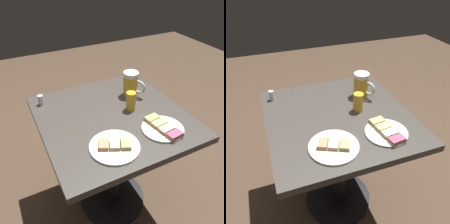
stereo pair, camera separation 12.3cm
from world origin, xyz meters
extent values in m
plane|color=#4C3828|center=(0.00, 0.00, 0.00)|extent=(6.00, 6.00, 0.00)
cylinder|color=black|center=(0.00, 0.00, 0.01)|extent=(0.44, 0.44, 0.01)
cylinder|color=black|center=(0.00, 0.00, 0.35)|extent=(0.09, 0.09, 0.68)
cube|color=#423D38|center=(0.00, 0.00, 0.69)|extent=(0.75, 0.77, 0.04)
cylinder|color=white|center=(0.16, -0.22, 0.72)|extent=(0.21, 0.21, 0.01)
cube|color=#9E7547|center=(0.17, -0.29, 0.73)|extent=(0.08, 0.06, 0.01)
cube|color=#BC4C70|center=(0.17, -0.29, 0.74)|extent=(0.08, 0.05, 0.01)
cube|color=#9E7547|center=(0.17, -0.24, 0.73)|extent=(0.08, 0.06, 0.01)
cube|color=white|center=(0.17, -0.24, 0.74)|extent=(0.08, 0.05, 0.01)
cube|color=#9E7547|center=(0.16, -0.19, 0.73)|extent=(0.08, 0.06, 0.01)
cube|color=#EFE07A|center=(0.16, -0.19, 0.74)|extent=(0.08, 0.05, 0.01)
cube|color=#9E7547|center=(0.16, -0.14, 0.73)|extent=(0.08, 0.06, 0.01)
cube|color=#ADC66B|center=(0.16, -0.14, 0.74)|extent=(0.08, 0.05, 0.01)
cylinder|color=white|center=(-0.10, -0.23, 0.72)|extent=(0.23, 0.23, 0.01)
cube|color=#9E7547|center=(-0.15, -0.20, 0.73)|extent=(0.07, 0.08, 0.01)
cube|color=#EA8E66|center=(-0.15, -0.20, 0.74)|extent=(0.07, 0.08, 0.01)
cube|color=#9E7547|center=(-0.10, -0.23, 0.73)|extent=(0.07, 0.08, 0.01)
cube|color=white|center=(-0.10, -0.23, 0.74)|extent=(0.07, 0.08, 0.01)
cube|color=#9E7547|center=(-0.06, -0.25, 0.73)|extent=(0.07, 0.08, 0.01)
cube|color=#ADC66B|center=(-0.06, -0.25, 0.74)|extent=(0.07, 0.08, 0.01)
cylinder|color=gold|center=(0.20, 0.14, 0.77)|extent=(0.09, 0.09, 0.12)
cylinder|color=white|center=(0.20, 0.14, 0.84)|extent=(0.09, 0.09, 0.02)
torus|color=silver|center=(0.22, 0.10, 0.78)|extent=(0.05, 0.08, 0.08)
cylinder|color=gold|center=(0.12, 0.01, 0.76)|extent=(0.05, 0.05, 0.10)
cylinder|color=silver|center=(-0.31, 0.28, 0.74)|extent=(0.03, 0.03, 0.06)
camera|label=1|loc=(-0.46, -0.90, 1.43)|focal=37.68mm
camera|label=2|loc=(-0.35, -0.95, 1.43)|focal=37.68mm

